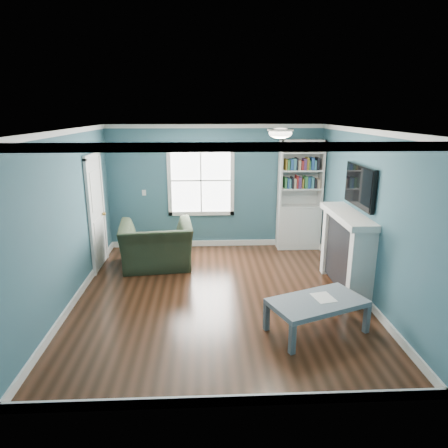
{
  "coord_description": "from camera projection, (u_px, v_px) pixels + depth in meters",
  "views": [
    {
      "loc": [
        -0.21,
        -5.84,
        2.84
      ],
      "look_at": [
        0.09,
        0.4,
        1.08
      ],
      "focal_mm": 32.0,
      "sensor_mm": 36.0,
      "label": 1
    }
  ],
  "objects": [
    {
      "name": "light_switch",
      "position": [
        144.0,
        193.0,
        8.39
      ],
      "size": [
        0.08,
        0.01,
        0.12
      ],
      "primitive_type": "cube",
      "color": "white",
      "rests_on": "room_walls"
    },
    {
      "name": "recliner",
      "position": [
        156.0,
        238.0,
        7.45
      ],
      "size": [
        1.4,
        1.0,
        1.14
      ],
      "primitive_type": "imported",
      "rotation": [
        0.0,
        0.0,
        -3.03
      ],
      "color": "black",
      "rests_on": "ground"
    },
    {
      "name": "room_walls",
      "position": [
        219.0,
        199.0,
        5.96
      ],
      "size": [
        5.0,
        5.0,
        5.0
      ],
      "color": "#335F6C",
      "rests_on": "ground"
    },
    {
      "name": "window",
      "position": [
        201.0,
        180.0,
        8.37
      ],
      "size": [
        1.4,
        0.06,
        1.5
      ],
      "color": "white",
      "rests_on": "room_walls"
    },
    {
      "name": "fireplace",
      "position": [
        346.0,
        252.0,
        6.51
      ],
      "size": [
        0.44,
        1.58,
        1.3
      ],
      "color": "black",
      "rests_on": "ground"
    },
    {
      "name": "floor",
      "position": [
        220.0,
        296.0,
        6.39
      ],
      "size": [
        5.0,
        5.0,
        0.0
      ],
      "primitive_type": "plane",
      "color": "black",
      "rests_on": "ground"
    },
    {
      "name": "tv",
      "position": [
        360.0,
        186.0,
        6.22
      ],
      "size": [
        0.06,
        1.1,
        0.65
      ],
      "primitive_type": "cube",
      "color": "black",
      "rests_on": "fireplace"
    },
    {
      "name": "coffee_table",
      "position": [
        317.0,
        304.0,
        5.27
      ],
      "size": [
        1.41,
        1.1,
        0.45
      ],
      "rotation": [
        0.0,
        0.0,
        0.38
      ],
      "color": "#4F585F",
      "rests_on": "ground"
    },
    {
      "name": "ceiling_fixture",
      "position": [
        280.0,
        133.0,
        5.84
      ],
      "size": [
        0.38,
        0.38,
        0.15
      ],
      "color": "white",
      "rests_on": "room_walls"
    },
    {
      "name": "paper_sheet",
      "position": [
        323.0,
        297.0,
        5.32
      ],
      "size": [
        0.31,
        0.37,
        0.0
      ],
      "primitive_type": "cube",
      "rotation": [
        0.0,
        0.0,
        0.22
      ],
      "color": "white",
      "rests_on": "coffee_table"
    },
    {
      "name": "trim",
      "position": [
        220.0,
        221.0,
        6.06
      ],
      "size": [
        4.5,
        5.0,
        2.6
      ],
      "color": "white",
      "rests_on": "ground"
    },
    {
      "name": "door",
      "position": [
        96.0,
        211.0,
        7.35
      ],
      "size": [
        0.12,
        0.98,
        2.17
      ],
      "color": "silver",
      "rests_on": "ground"
    },
    {
      "name": "bookshelf",
      "position": [
        299.0,
        206.0,
        8.43
      ],
      "size": [
        0.9,
        0.35,
        2.31
      ],
      "color": "silver",
      "rests_on": "ground"
    }
  ]
}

